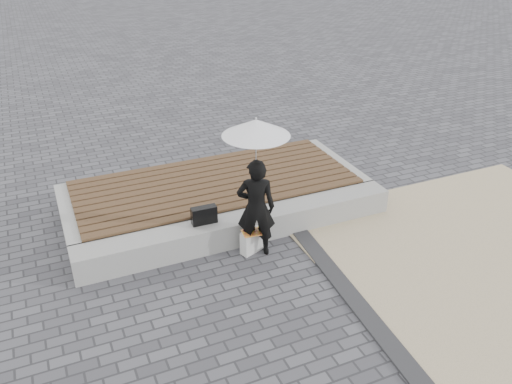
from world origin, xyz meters
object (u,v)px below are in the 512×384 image
woman (256,208)px  seating_ledge (242,227)px  parasol (256,128)px  canvas_tote (252,241)px  handbag (204,215)px

woman → seating_ledge: bearing=-60.8°
parasol → canvas_tote: size_ratio=3.25×
seating_ledge → handbag: bearing=176.0°
handbag → canvas_tote: bearing=-34.6°
parasol → handbag: bearing=144.3°
woman → canvas_tote: woman is taller
seating_ledge → woman: 0.69m
woman → parasol: 1.20m
seating_ledge → parasol: (0.05, -0.41, 1.75)m
parasol → canvas_tote: parasol is taller
canvas_tote → woman: bearing=-53.2°
woman → canvas_tote: (-0.06, 0.04, -0.57)m
parasol → canvas_tote: 1.77m
seating_ledge → handbag: handbag is taller
seating_ledge → canvas_tote: 0.38m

